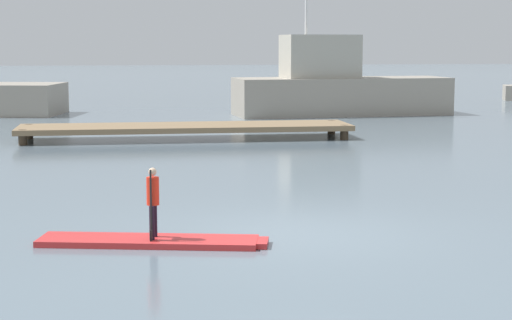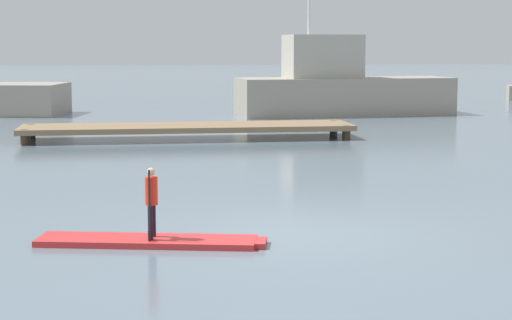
{
  "view_description": "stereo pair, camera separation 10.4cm",
  "coord_description": "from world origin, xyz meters",
  "views": [
    {
      "loc": [
        -2.91,
        -14.3,
        3.23
      ],
      "look_at": [
        -0.22,
        3.53,
        0.82
      ],
      "focal_mm": 61.07,
      "sensor_mm": 36.0,
      "label": 1
    },
    {
      "loc": [
        -2.81,
        -14.31,
        3.23
      ],
      "look_at": [
        -0.22,
        3.53,
        0.82
      ],
      "focal_mm": 61.07,
      "sensor_mm": 36.0,
      "label": 2
    }
  ],
  "objects": [
    {
      "name": "ground_plane",
      "position": [
        0.0,
        0.0,
        0.0
      ],
      "size": [
        240.0,
        240.0,
        0.0
      ],
      "primitive_type": "plane",
      "color": "slate"
    },
    {
      "name": "paddleboard_near",
      "position": [
        -2.51,
        -0.37,
        0.05
      ],
      "size": [
        3.79,
        1.55,
        0.1
      ],
      "color": "red",
      "rests_on": "ground"
    },
    {
      "name": "paddler_child_solo",
      "position": [
        -2.5,
        -0.38,
        0.75
      ],
      "size": [
        0.24,
        0.4,
        1.16
      ],
      "color": "black",
      "rests_on": "paddleboard_near"
    },
    {
      "name": "motor_boat_small_navy",
      "position": [
        6.68,
        24.5,
        1.26
      ],
      "size": [
        9.96,
        3.69,
        9.86
      ],
      "color": "#9E9384",
      "rests_on": "ground"
    },
    {
      "name": "floating_dock",
      "position": [
        -0.87,
        15.27,
        0.4
      ],
      "size": [
        11.24,
        2.47,
        0.49
      ],
      "color": "#846B4C",
      "rests_on": "ground"
    }
  ]
}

